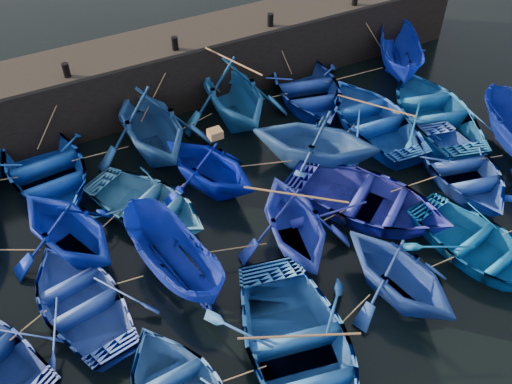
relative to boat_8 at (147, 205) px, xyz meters
name	(u,v)px	position (x,y,z in m)	size (l,w,h in m)	color
ground	(307,276)	(3.25, -4.52, -0.46)	(120.00, 120.00, 0.00)	black
quay_wall	(170,70)	(3.25, 5.98, 0.79)	(26.00, 2.50, 2.50)	black
quay_top	(167,40)	(3.25, 5.98, 2.10)	(26.00, 2.50, 0.12)	black
bollard_1	(66,70)	(-0.75, 5.08, 2.41)	(0.24, 0.24, 0.50)	black
bollard_2	(175,43)	(3.25, 5.08, 2.41)	(0.24, 0.24, 0.50)	black
bollard_3	(270,20)	(7.25, 5.08, 2.41)	(0.24, 0.24, 0.50)	black
boat_1	(45,169)	(-2.48, 3.16, 0.10)	(3.89, 5.44, 1.13)	#0C3DBA
boat_2	(150,123)	(1.31, 3.02, 0.82)	(4.21, 4.88, 2.57)	navy
boat_3	(232,91)	(4.76, 3.47, 0.82)	(4.19, 4.86, 2.56)	#165590
boat_4	(307,88)	(7.99, 3.30, 0.10)	(3.88, 5.42, 1.12)	navy
boat_5	(401,56)	(12.53, 3.14, 0.41)	(1.70, 4.52, 1.75)	#0F28BE
boat_7	(67,227)	(-2.52, -0.43, 0.62)	(3.54, 4.10, 2.16)	#031C9D
boat_8	(147,205)	(0.00, 0.00, 0.00)	(3.19, 4.46, 0.93)	teal
boat_9	(209,165)	(2.32, 0.28, 0.56)	(3.35, 3.89, 2.05)	#0011A2
boat_10	(315,139)	(6.05, -0.37, 0.70)	(3.81, 4.42, 2.32)	#204E90
boat_11	(374,118)	(9.13, 0.35, 0.09)	(3.80, 5.31, 1.10)	#0D40A3
boat_12	(435,112)	(11.43, -0.41, 0.12)	(4.02, 5.62, 1.17)	#0F528F
boat_14	(81,299)	(-2.84, -2.66, 0.00)	(3.22, 4.50, 0.93)	blue
boat_15	(172,258)	(-0.18, -2.75, 0.35)	(1.59, 4.22, 1.63)	#0C229F
boat_16	(294,221)	(3.47, -3.30, 0.59)	(3.46, 4.01, 2.11)	#1B2EB2
boat_17	(368,200)	(6.31, -3.20, 0.10)	(3.86, 5.40, 1.12)	#1E269F
boat_18	(461,168)	(10.09, -3.32, 0.05)	(3.51, 4.91, 1.02)	blue
boat_22	(298,350)	(1.55, -6.80, 0.13)	(4.08, 5.70, 1.18)	blue
boat_23	(399,272)	(5.06, -6.24, 0.54)	(3.29, 3.82, 2.01)	#1D43A6
boat_24	(480,246)	(8.13, -6.28, 0.02)	(3.30, 4.61, 0.96)	#085CAF
wooden_crate	(215,134)	(2.62, 0.28, 1.72)	(0.43, 0.38, 0.28)	olive
mooring_ropes	(233,157)	(3.29, 0.40, 0.41)	(18.00, 11.83, 2.10)	tan
loose_oars	(302,157)	(4.73, -1.57, 1.31)	(9.83, 12.35, 1.52)	#99724C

